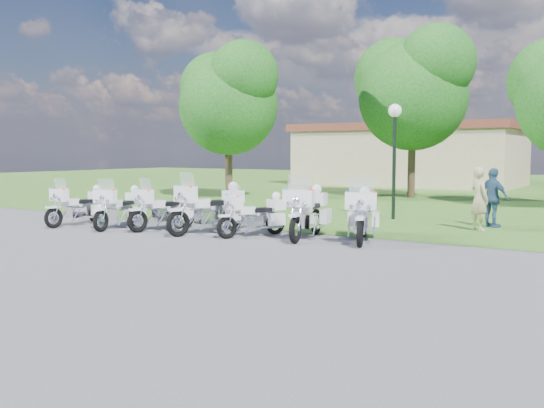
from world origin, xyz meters
The scene contains 15 objects.
ground centered at (0.00, 0.00, 0.00)m, with size 100.00×100.00×0.00m, color #515156.
grass_lawn centered at (0.00, 27.00, 0.00)m, with size 100.00×48.00×0.01m, color #366B22.
motorcycle_0 centered at (-6.67, 0.79, 0.62)m, with size 0.76×2.21×1.48m.
motorcycle_1 centered at (-5.04, 0.98, 0.63)m, with size 0.98×2.23×1.51m.
motorcycle_2 centered at (-3.69, 1.46, 0.64)m, with size 1.09×2.25×1.53m.
motorcycle_3 centered at (-2.08, 1.52, 0.72)m, with size 1.28×2.50×1.72m.
motorcycle_4 centered at (-0.70, 1.73, 0.60)m, with size 1.23×2.00×1.43m.
motorcycle_5 centered at (0.65, 2.18, 0.71)m, with size 1.15×2.48×1.69m.
motorcycle_6 centered at (2.10, 2.44, 0.69)m, with size 1.36×2.35×1.66m.
lamp_post centered at (0.92, 7.54, 2.92)m, with size 0.44×0.44×3.84m.
tree_0 centered at (-9.38, 12.10, 4.94)m, with size 5.60×4.78×7.46m.
tree_1 centered at (-1.93, 17.04, 5.44)m, with size 6.17×5.26×8.22m.
building_west centered at (-6.00, 28.00, 2.07)m, with size 14.56×8.32×4.10m.
bystander_a centered at (4.06, 6.13, 0.91)m, with size 0.67×0.44×1.83m, color tan.
bystander_c centered at (4.23, 7.08, 0.89)m, with size 1.04×0.43×1.78m, color #2F5072.
Camera 1 is at (8.42, -11.64, 2.29)m, focal length 40.00 mm.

